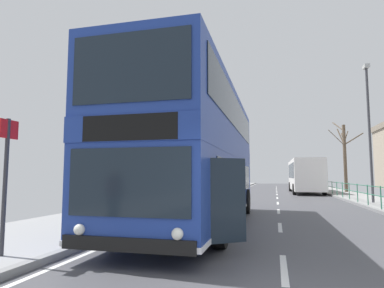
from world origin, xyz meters
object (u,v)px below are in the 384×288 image
Objects in this scene: bare_tree_far_00 at (345,154)px; street_lamp_far_side at (369,122)px; bus_stop_sign_near at (6,170)px; background_bus_far_lane at (305,175)px; double_decker_bus_main at (199,154)px.

street_lamp_far_side is at bearing -94.97° from bare_tree_far_00.
bus_stop_sign_near is 0.37× the size of bare_tree_far_00.
bare_tree_far_00 reaches higher than bus_stop_sign_near.
bus_stop_sign_near is at bearing -123.68° from street_lamp_far_side.
bus_stop_sign_near is at bearing -105.33° from background_bus_far_lane.
street_lamp_far_side reaches higher than double_decker_bus_main.
street_lamp_far_side is at bearing -78.71° from background_bus_far_lane.
bare_tree_far_00 is at bearing 5.96° from background_bus_far_lane.
double_decker_bus_main is at bearing -111.32° from bare_tree_far_00.
double_decker_bus_main is at bearing -128.60° from street_lamp_far_side.
bus_stop_sign_near is 18.76m from street_lamp_far_side.
street_lamp_far_side is 1.15× the size of bare_tree_far_00.
bus_stop_sign_near is 30.82m from bare_tree_far_00.
double_decker_bus_main is 4.40× the size of bus_stop_sign_near.
bare_tree_far_00 is (3.69, 0.39, 1.97)m from background_bus_far_lane.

